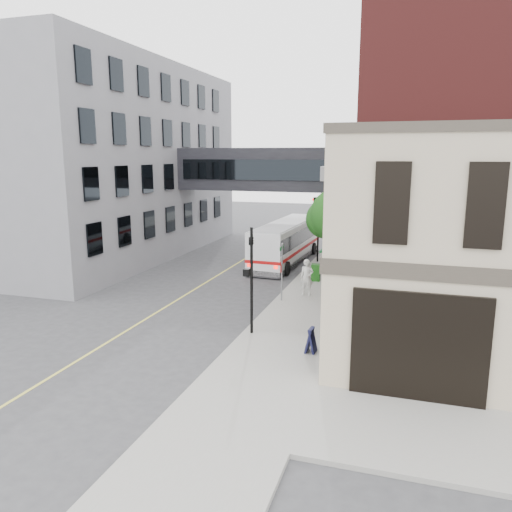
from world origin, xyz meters
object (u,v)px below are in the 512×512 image
Objects in this scene: bus at (287,240)px; pedestrian_b at (336,272)px; pedestrian_a at (307,277)px; newspaper_box at (316,272)px; sandwich_board at (311,340)px; pedestrian_c at (339,268)px.

pedestrian_b is (4.50, -6.63, -0.46)m from bus.
newspaper_box is at bearing 82.96° from pedestrian_a.
pedestrian_a is at bearing 106.42° from sandwich_board.
bus is 10.40× the size of newspaper_box.
pedestrian_b is 9.50m from sandwich_board.
bus reaches higher than newspaper_box.
pedestrian_a is 1.00× the size of pedestrian_b.
newspaper_box is 11.05m from sandwich_board.
newspaper_box is at bearing -59.20° from bus.
pedestrian_b is at bearing -71.12° from pedestrian_c.
pedestrian_c is (1.26, 3.12, -0.08)m from pedestrian_a.
newspaper_box is (3.10, -5.21, -0.92)m from bus.
sandwich_board is (0.49, -9.47, -0.49)m from pedestrian_b.
bus is 5.45× the size of pedestrian_b.
sandwich_board is at bearing -84.11° from newspaper_box.
newspaper_box is at bearing -164.48° from pedestrian_c.
newspaper_box is 1.06× the size of sandwich_board.
pedestrian_c is at bearing 96.16° from sandwich_board.
pedestrian_b is at bearing -55.79° from bus.
pedestrian_c is at bearing 73.43° from pedestrian_b.
pedestrian_c is (4.47, -5.25, -0.54)m from bus.
sandwich_board is (1.89, -10.89, -0.03)m from newspaper_box.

